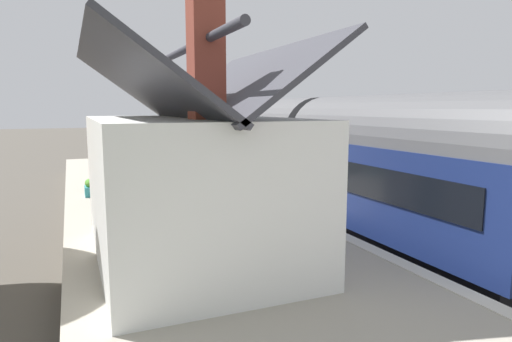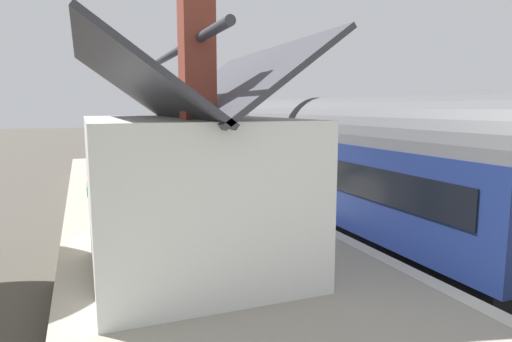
% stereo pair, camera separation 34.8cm
% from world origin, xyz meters
% --- Properties ---
extents(ground_plane, '(160.00, 160.00, 0.00)m').
position_xyz_m(ground_plane, '(0.00, 0.00, 0.00)').
color(ground_plane, '#4C473F').
extents(platform, '(32.00, 6.55, 0.83)m').
position_xyz_m(platform, '(0.00, 4.27, 0.41)').
color(platform, '#A39B8C').
rests_on(platform, ground).
extents(platform_edge_coping, '(32.00, 0.36, 0.02)m').
position_xyz_m(platform_edge_coping, '(0.00, 1.18, 0.84)').
color(platform_edge_coping, beige).
rests_on(platform_edge_coping, platform).
extents(rail_near, '(52.00, 0.08, 0.14)m').
position_xyz_m(rail_near, '(0.00, -1.62, 0.07)').
color(rail_near, gray).
rests_on(rail_near, ground).
extents(rail_far, '(52.00, 0.08, 0.14)m').
position_xyz_m(rail_far, '(0.00, -0.18, 0.07)').
color(rail_far, gray).
rests_on(rail_far, ground).
extents(train, '(18.66, 2.73, 4.32)m').
position_xyz_m(train, '(1.07, -0.90, 2.22)').
color(train, black).
rests_on(train, ground).
extents(station_building, '(6.03, 4.06, 5.59)m').
position_xyz_m(station_building, '(-4.36, 4.98, 2.43)').
color(station_building, white).
rests_on(station_building, platform).
extents(bench_by_lamp, '(1.41, 0.48, 0.88)m').
position_xyz_m(bench_by_lamp, '(7.89, 3.72, 1.30)').
color(bench_by_lamp, teal).
rests_on(bench_by_lamp, platform).
extents(bench_platform_end, '(1.42, 0.50, 0.88)m').
position_xyz_m(bench_platform_end, '(5.20, 3.92, 1.30)').
color(bench_platform_end, teal).
rests_on(bench_platform_end, platform).
extents(planter_by_door, '(0.93, 0.32, 0.58)m').
position_xyz_m(planter_by_door, '(4.61, 6.28, 1.10)').
color(planter_by_door, black).
rests_on(planter_by_door, platform).
extents(planter_edge_far, '(0.41, 0.41, 0.65)m').
position_xyz_m(planter_edge_far, '(2.20, 3.91, 1.17)').
color(planter_edge_far, gray).
rests_on(planter_edge_far, platform).
extents(planter_bench_right, '(0.74, 0.32, 0.61)m').
position_xyz_m(planter_bench_right, '(3.53, 6.73, 1.12)').
color(planter_bench_right, teal).
rests_on(planter_bench_right, platform).
extents(planter_edge_near, '(0.38, 0.38, 0.64)m').
position_xyz_m(planter_edge_near, '(7.50, 4.54, 1.16)').
color(planter_edge_near, '#9E5138').
rests_on(planter_edge_near, platform).
extents(lamp_post_platform, '(0.32, 0.50, 3.24)m').
position_xyz_m(lamp_post_platform, '(1.62, 1.53, 3.13)').
color(lamp_post_platform, black).
rests_on(lamp_post_platform, platform).
extents(station_sign_board, '(0.96, 0.06, 1.57)m').
position_xyz_m(station_sign_board, '(2.75, 1.88, 2.02)').
color(station_sign_board, black).
rests_on(station_sign_board, platform).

